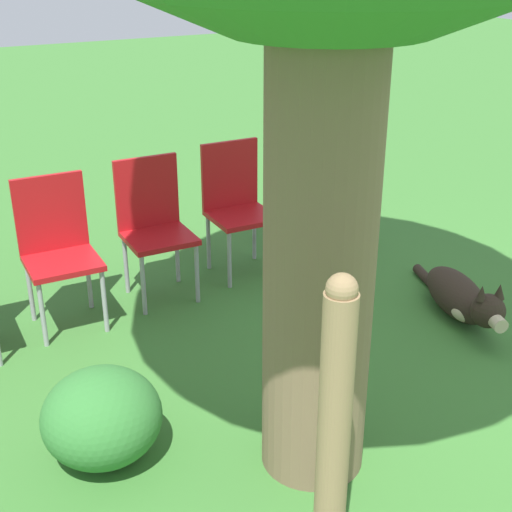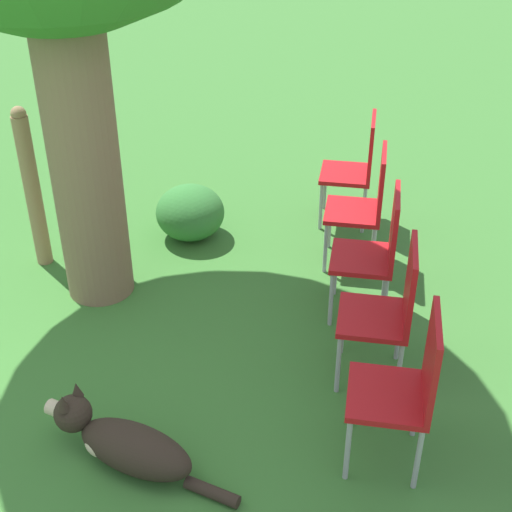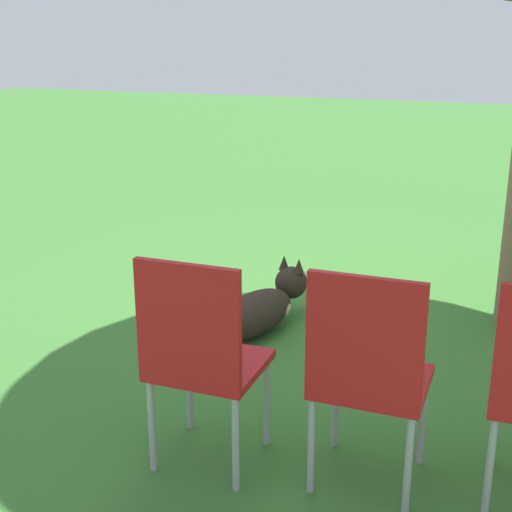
{
  "view_description": "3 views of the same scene",
  "coord_description": "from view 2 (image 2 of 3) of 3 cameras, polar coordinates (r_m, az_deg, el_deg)",
  "views": [
    {
      "loc": [
        -2.39,
        2.34,
        2.29
      ],
      "look_at": [
        1.0,
        0.55,
        0.56
      ],
      "focal_mm": 50.0,
      "sensor_mm": 36.0,
      "label": 1
    },
    {
      "loc": [
        1.78,
        -3.33,
        3.03
      ],
      "look_at": [
        1.11,
        0.59,
        0.56
      ],
      "focal_mm": 50.0,
      "sensor_mm": 36.0,
      "label": 2
    },
    {
      "loc": [
        4.47,
        0.67,
        1.79
      ],
      "look_at": [
        0.57,
        -0.81,
        0.46
      ],
      "focal_mm": 50.0,
      "sensor_mm": 36.0,
      "label": 3
    }
  ],
  "objects": [
    {
      "name": "red_chair_4",
      "position": [
        6.07,
        8.08,
        7.3
      ],
      "size": [
        0.42,
        0.44,
        0.95
      ],
      "rotation": [
        0.0,
        0.0,
        3.14
      ],
      "color": "#B21419",
      "rests_on": "ground_plane"
    },
    {
      "name": "ground_plane",
      "position": [
        4.84,
        -14.48,
        -8.13
      ],
      "size": [
        30.0,
        30.0,
        0.0
      ],
      "primitive_type": "plane",
      "color": "#38702D"
    },
    {
      "name": "dog",
      "position": [
        4.04,
        -10.58,
        -14.48
      ],
      "size": [
        1.17,
        0.47,
        0.4
      ],
      "rotation": [
        0.0,
        0.0,
        2.86
      ],
      "color": "#2D231C",
      "rests_on": "ground_plane"
    },
    {
      "name": "red_chair_0",
      "position": [
        3.8,
        11.97,
        -9.94
      ],
      "size": [
        0.42,
        0.44,
        0.95
      ],
      "rotation": [
        0.0,
        0.0,
        3.14
      ],
      "color": "#B21419",
      "rests_on": "ground_plane"
    },
    {
      "name": "red_chair_1",
      "position": [
        4.32,
        10.61,
        -3.97
      ],
      "size": [
        0.42,
        0.44,
        0.95
      ],
      "rotation": [
        0.0,
        0.0,
        3.14
      ],
      "color": "#B21419",
      "rests_on": "ground_plane"
    },
    {
      "name": "red_chair_3",
      "position": [
        5.46,
        8.75,
        4.35
      ],
      "size": [
        0.42,
        0.44,
        0.95
      ],
      "rotation": [
        0.0,
        0.0,
        3.14
      ],
      "color": "#B21419",
      "rests_on": "ground_plane"
    },
    {
      "name": "fence_post",
      "position": [
        5.62,
        -17.48,
        5.22
      ],
      "size": [
        0.12,
        0.12,
        1.29
      ],
      "color": "#937551",
      "rests_on": "ground_plane"
    },
    {
      "name": "low_shrub",
      "position": [
        5.93,
        -5.29,
        3.49
      ],
      "size": [
        0.57,
        0.57,
        0.45
      ],
      "color": "#337533",
      "rests_on": "ground_plane"
    },
    {
      "name": "red_chair_2",
      "position": [
        4.88,
        9.57,
        0.68
      ],
      "size": [
        0.42,
        0.44,
        0.95
      ],
      "rotation": [
        0.0,
        0.0,
        3.14
      ],
      "color": "#B21419",
      "rests_on": "ground_plane"
    }
  ]
}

